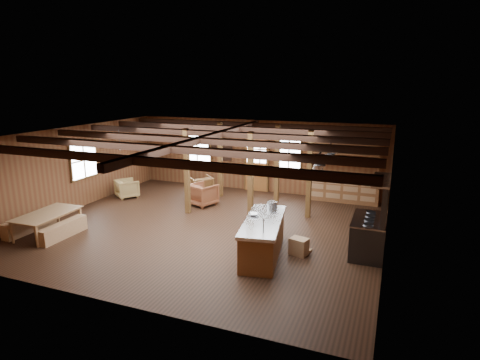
# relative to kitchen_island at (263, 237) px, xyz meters

# --- Properties ---
(room) EXTENTS (10.04, 9.04, 2.84)m
(room) POSITION_rel_kitchen_island_xyz_m (-2.16, 1.30, 0.92)
(room) COLOR black
(room) RESTS_ON ground
(ceiling_joists) EXTENTS (9.80, 8.82, 0.18)m
(ceiling_joists) POSITION_rel_kitchen_island_xyz_m (-2.16, 1.47, 2.20)
(ceiling_joists) COLOR black
(ceiling_joists) RESTS_ON ceiling
(timber_posts) EXTENTS (3.95, 2.35, 2.80)m
(timber_posts) POSITION_rel_kitchen_island_xyz_m (-1.64, 3.38, 0.92)
(timber_posts) COLOR #472B14
(timber_posts) RESTS_ON floor
(back_door) EXTENTS (1.02, 0.08, 2.15)m
(back_door) POSITION_rel_kitchen_island_xyz_m (-2.16, 5.75, 0.40)
(back_door) COLOR brown
(back_door) RESTS_ON floor
(window_back_left) EXTENTS (1.32, 0.06, 1.32)m
(window_back_left) POSITION_rel_kitchen_island_xyz_m (-4.76, 5.76, 1.12)
(window_back_left) COLOR white
(window_back_left) RESTS_ON wall_back
(window_back_right) EXTENTS (1.02, 0.06, 1.32)m
(window_back_right) POSITION_rel_kitchen_island_xyz_m (-0.86, 5.76, 1.12)
(window_back_right) COLOR white
(window_back_right) RESTS_ON wall_back
(window_left) EXTENTS (0.14, 1.24, 1.32)m
(window_left) POSITION_rel_kitchen_island_xyz_m (-7.12, 1.80, 1.12)
(window_left) COLOR white
(window_left) RESTS_ON wall_back
(notice_boards) EXTENTS (1.08, 0.03, 0.90)m
(notice_boards) POSITION_rel_kitchen_island_xyz_m (-3.66, 5.75, 1.16)
(notice_boards) COLOR silver
(notice_boards) RESTS_ON wall_back
(back_counter) EXTENTS (2.55, 0.60, 2.45)m
(back_counter) POSITION_rel_kitchen_island_xyz_m (1.24, 5.50, 0.12)
(back_counter) COLOR brown
(back_counter) RESTS_ON floor
(pendant_lamps) EXTENTS (1.86, 2.36, 0.66)m
(pendant_lamps) POSITION_rel_kitchen_island_xyz_m (-4.41, 2.30, 1.77)
(pendant_lamps) COLOR #2C2C2F
(pendant_lamps) RESTS_ON ceiling
(pot_rack) EXTENTS (0.34, 3.00, 0.45)m
(pot_rack) POSITION_rel_kitchen_island_xyz_m (1.19, 1.47, 1.80)
(pot_rack) COLOR #2C2C2F
(pot_rack) RESTS_ON ceiling
(kitchen_island) EXTENTS (1.29, 2.61, 1.20)m
(kitchen_island) POSITION_rel_kitchen_island_xyz_m (0.00, 0.00, 0.00)
(kitchen_island) COLOR brown
(kitchen_island) RESTS_ON floor
(step_stool) EXTENTS (0.56, 0.45, 0.43)m
(step_stool) POSITION_rel_kitchen_island_xyz_m (0.84, 0.37, -0.26)
(step_stool) COLOR olive
(step_stool) RESTS_ON floor
(commercial_range) EXTENTS (0.82, 1.59, 1.97)m
(commercial_range) POSITION_rel_kitchen_island_xyz_m (2.48, 1.06, 0.16)
(commercial_range) COLOR #2C2C2F
(commercial_range) RESTS_ON floor
(dining_table) EXTENTS (1.09, 1.87, 0.64)m
(dining_table) POSITION_rel_kitchen_island_xyz_m (-6.06, -0.90, -0.16)
(dining_table) COLOR #976E45
(dining_table) RESTS_ON floor
(bench_wall) EXTENTS (0.31, 1.67, 0.46)m
(bench_wall) POSITION_rel_kitchen_island_xyz_m (-6.81, -0.90, -0.25)
(bench_wall) COLOR olive
(bench_wall) RESTS_ON floor
(bench_aisle) EXTENTS (0.29, 1.56, 0.43)m
(bench_aisle) POSITION_rel_kitchen_island_xyz_m (-5.56, -0.90, -0.26)
(bench_aisle) COLOR olive
(bench_aisle) RESTS_ON floor
(armchair_a) EXTENTS (1.14, 1.14, 0.75)m
(armchair_a) POSITION_rel_kitchen_island_xyz_m (-3.90, 4.30, -0.10)
(armchair_a) COLOR brown
(armchair_a) RESTS_ON floor
(armchair_b) EXTENTS (1.08, 1.09, 0.78)m
(armchair_b) POSITION_rel_kitchen_island_xyz_m (-3.28, 3.24, -0.09)
(armchair_b) COLOR brown
(armchair_b) RESTS_ON floor
(armchair_c) EXTENTS (1.03, 1.04, 0.69)m
(armchair_c) POSITION_rel_kitchen_island_xyz_m (-6.36, 3.07, -0.14)
(armchair_c) COLOR olive
(armchair_c) RESTS_ON floor
(counter_pot) EXTENTS (0.28, 0.28, 0.17)m
(counter_pot) POSITION_rel_kitchen_island_xyz_m (-0.08, 1.00, 0.55)
(counter_pot) COLOR silver
(counter_pot) RESTS_ON kitchen_island
(bowl) EXTENTS (0.34, 0.34, 0.07)m
(bowl) POSITION_rel_kitchen_island_xyz_m (-0.32, 0.20, 0.49)
(bowl) COLOR silver
(bowl) RESTS_ON kitchen_island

